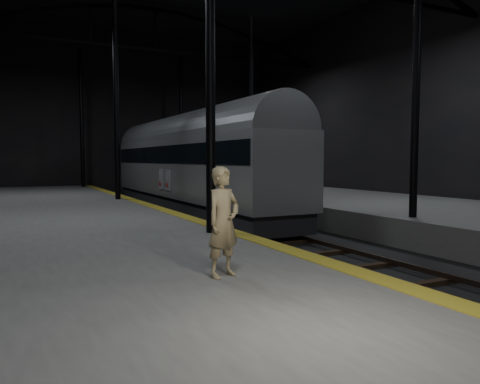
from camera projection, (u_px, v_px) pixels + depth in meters
ground at (261, 237)px, 18.18m from camera, size 44.00×44.00×0.00m
platform_left at (54, 239)px, 14.80m from camera, size 9.00×43.80×1.00m
platform_right at (404, 214)px, 21.48m from camera, size 9.00×43.80×1.00m
tactile_strip at (181, 216)px, 16.66m from camera, size 0.50×43.80×0.01m
track at (261, 235)px, 18.17m from camera, size 2.40×43.00×0.24m
train at (189, 160)px, 25.09m from camera, size 3.00×20.00×5.35m
woman at (223, 222)px, 7.94m from camera, size 0.80×0.67×1.89m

